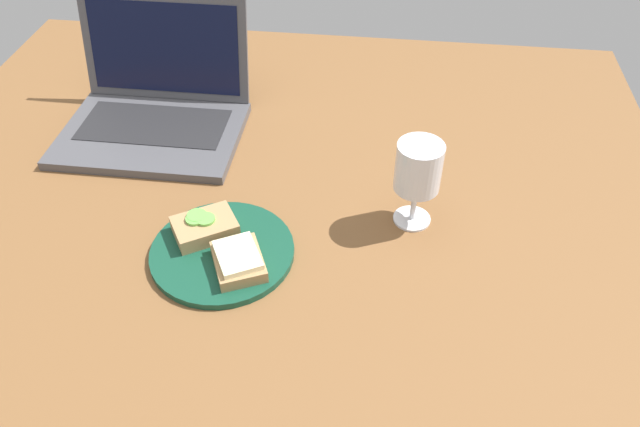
{
  "coord_description": "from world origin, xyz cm",
  "views": [
    {
      "loc": [
        17.93,
        -72.41,
        73.26
      ],
      "look_at": [
        9.06,
        -0.82,
        8.0
      ],
      "focal_mm": 35.0,
      "sensor_mm": 36.0,
      "label": 1
    }
  ],
  "objects_px": {
    "sandwich_with_cheese": "(238,260)",
    "laptop": "(155,108)",
    "plate": "(222,252)",
    "sandwich_with_cucumber": "(204,226)",
    "wine_glass": "(418,171)"
  },
  "relations": [
    {
      "from": "laptop",
      "to": "sandwich_with_cheese",
      "type": "bearing_deg",
      "value": -56.19
    },
    {
      "from": "plate",
      "to": "sandwich_with_cucumber",
      "type": "bearing_deg",
      "value": 136.86
    },
    {
      "from": "sandwich_with_cucumber",
      "to": "wine_glass",
      "type": "distance_m",
      "value": 0.35
    },
    {
      "from": "plate",
      "to": "wine_glass",
      "type": "height_order",
      "value": "wine_glass"
    },
    {
      "from": "sandwich_with_cheese",
      "to": "laptop",
      "type": "distance_m",
      "value": 0.44
    },
    {
      "from": "laptop",
      "to": "plate",
      "type": "bearing_deg",
      "value": -57.71
    },
    {
      "from": "sandwich_with_cheese",
      "to": "sandwich_with_cucumber",
      "type": "bearing_deg",
      "value": 136.74
    },
    {
      "from": "sandwich_with_cheese",
      "to": "laptop",
      "type": "bearing_deg",
      "value": 123.81
    },
    {
      "from": "plate",
      "to": "laptop",
      "type": "height_order",
      "value": "laptop"
    },
    {
      "from": "sandwich_with_cheese",
      "to": "wine_glass",
      "type": "height_order",
      "value": "wine_glass"
    },
    {
      "from": "wine_glass",
      "to": "laptop",
      "type": "xyz_separation_m",
      "value": [
        -0.5,
        0.22,
        -0.06
      ]
    },
    {
      "from": "sandwich_with_cucumber",
      "to": "sandwich_with_cheese",
      "type": "bearing_deg",
      "value": -43.26
    },
    {
      "from": "sandwich_with_cucumber",
      "to": "wine_glass",
      "type": "xyz_separation_m",
      "value": [
        0.33,
        0.08,
        0.08
      ]
    },
    {
      "from": "plate",
      "to": "laptop",
      "type": "bearing_deg",
      "value": 122.29
    },
    {
      "from": "plate",
      "to": "wine_glass",
      "type": "xyz_separation_m",
      "value": [
        0.29,
        0.12,
        0.1
      ]
    }
  ]
}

